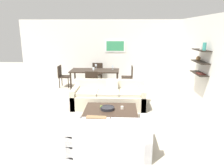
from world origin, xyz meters
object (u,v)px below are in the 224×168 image
object	(u,v)px
candle_jar	(122,108)
wine_glass_foot	(94,69)
coffee_table	(111,117)
apple_on_coffee_table	(101,107)
dining_table	(95,72)
wine_glass_right_far	(113,67)
loveseat_white	(109,137)
dining_chair_foot	(92,81)
dining_chair_right_far	(129,75)
wine_glass_head	(96,65)
decorative_bowl	(107,108)
dining_chair_left_far	(63,75)
sofa_beige	(109,97)
dining_chair_head	(97,72)

from	to	relation	value
candle_jar	wine_glass_foot	world-z (taller)	wine_glass_foot
coffee_table	candle_jar	world-z (taller)	candle_jar
apple_on_coffee_table	dining_table	xyz separation A→B (m)	(-0.54, 3.15, 0.26)
wine_glass_right_far	coffee_table	bearing A→B (deg)	-88.59
loveseat_white	coffee_table	world-z (taller)	loveseat_white
dining_chair_foot	wine_glass_foot	distance (m)	0.59
dining_chair_right_far	wine_glass_right_far	bearing A→B (deg)	-172.21
dining_chair_right_far	wine_glass_head	xyz separation A→B (m)	(-1.35, 0.18, 0.37)
decorative_bowl	dining_table	xyz separation A→B (m)	(-0.70, 3.22, 0.26)
candle_jar	wine_glass_head	xyz separation A→B (m)	(-1.06, 3.56, 0.45)
candle_jar	dining_chair_left_far	xyz separation A→B (m)	(-2.41, 3.37, 0.09)
sofa_beige	wine_glass_foot	xyz separation A→B (m)	(-0.66, 1.63, 0.58)
sofa_beige	loveseat_white	bearing A→B (deg)	-86.43
wine_glass_head	apple_on_coffee_table	bearing A→B (deg)	-81.25
wine_glass_head	dining_chair_head	bearing A→B (deg)	90.00
sofa_beige	loveseat_white	size ratio (longest dim) A/B	1.42
wine_glass_foot	wine_glass_head	size ratio (longest dim) A/B	1.01
dining_chair_foot	dining_table	bearing A→B (deg)	90.00
dining_chair_right_far	coffee_table	bearing A→B (deg)	-99.40
coffee_table	wine_glass_right_far	world-z (taller)	wine_glass_right_far
wine_glass_right_far	dining_chair_right_far	bearing A→B (deg)	7.79
dining_chair_left_far	dining_chair_head	bearing A→B (deg)	25.73
dining_table	dining_chair_right_far	bearing A→B (deg)	8.40
dining_chair_right_far	dining_chair_left_far	size ratio (longest dim) A/B	1.00
sofa_beige	dining_table	distance (m)	2.15
dining_chair_head	wine_glass_right_far	size ratio (longest dim) A/B	5.09
coffee_table	decorative_bowl	size ratio (longest dim) A/B	3.72
decorative_bowl	wine_glass_foot	xyz separation A→B (m)	(-0.70, 2.84, 0.45)
coffee_table	apple_on_coffee_table	size ratio (longest dim) A/B	17.62
apple_on_coffee_table	dining_chair_foot	distance (m)	2.36
loveseat_white	wine_glass_head	size ratio (longest dim) A/B	8.84
loveseat_white	apple_on_coffee_table	size ratio (longest dim) A/B	20.79
coffee_table	dining_chair_right_far	world-z (taller)	dining_chair_right_far
dining_table	dining_chair_left_far	size ratio (longest dim) A/B	2.14
loveseat_white	dining_chair_left_far	bearing A→B (deg)	114.95
sofa_beige	wine_glass_foot	size ratio (longest dim) A/B	12.51
decorative_bowl	dining_chair_foot	xyz separation A→B (m)	(-0.70, 2.38, 0.09)
candle_jar	sofa_beige	bearing A→B (deg)	109.02
dining_chair_foot	decorative_bowl	bearing A→B (deg)	-73.62
dining_table	dining_chair_head	xyz separation A→B (m)	(0.00, 0.85, -0.18)
coffee_table	sofa_beige	bearing A→B (deg)	95.44
coffee_table	decorative_bowl	bearing A→B (deg)	159.84
candle_jar	dining_chair_right_far	world-z (taller)	dining_chair_right_far
dining_chair_left_far	wine_glass_head	bearing A→B (deg)	7.74
dining_chair_head	wine_glass_right_far	bearing A→B (deg)	-46.82
decorative_bowl	coffee_table	bearing A→B (deg)	-20.16
dining_chair_foot	wine_glass_right_far	distance (m)	1.24
dining_chair_right_far	dining_chair_head	xyz separation A→B (m)	(-1.35, 0.65, 0.00)
dining_chair_right_far	wine_glass_foot	xyz separation A→B (m)	(-1.35, -0.58, 0.37)
decorative_bowl	apple_on_coffee_table	distance (m)	0.17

